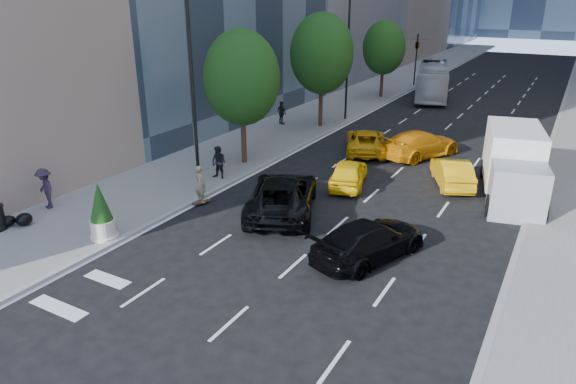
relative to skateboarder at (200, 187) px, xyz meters
The scene contains 22 objects.
ground 6.42m from the skateboarder, 28.18° to the right, with size 160.00×160.00×0.00m, color black.
sidewalk_left 27.23m from the skateboarder, 97.18° to the left, with size 6.00×120.00×0.15m, color slate.
lamp_near 5.06m from the skateboarder, 125.84° to the left, with size 2.13×0.22×10.00m.
lamp_far 19.64m from the skateboarder, 92.18° to the left, with size 2.13×0.22×10.00m.
tree_near 7.42m from the skateboarder, 104.93° to the left, with size 4.20×4.20×7.46m.
tree_mid 16.67m from the skateboarder, 95.71° to the left, with size 4.50×4.50×7.99m.
tree_far 29.28m from the skateboarder, 93.16° to the left, with size 3.90×3.90×6.92m.
traffic_signal 37.16m from the skateboarder, 91.24° to the left, with size 2.48×0.53×5.20m.
skateboarder is the anchor object (origin of this frame).
black_sedan_lincoln 3.94m from the skateboarder, 15.74° to the left, with size 2.83×6.13×1.70m, color black.
black_sedan_mercedes 8.82m from the skateboarder, ahead, with size 2.05×5.04×1.46m, color black.
taxi_a 7.64m from the skateboarder, 48.83° to the left, with size 1.65×4.11×1.40m, color yellow.
taxi_b 12.81m from the skateboarder, 41.17° to the left, with size 1.50×4.31×1.42m, color #D99B0B.
taxi_c 12.34m from the skateboarder, 73.04° to the left, with size 2.35×5.10×1.42m, color #E39E0B.
taxi_d 14.23m from the skateboarder, 61.45° to the left, with size 2.24×5.51×1.60m, color orange.
city_bus 32.05m from the skateboarder, 85.70° to the left, with size 2.66×11.36×3.16m, color #BABCC1.
box_truck 15.00m from the skateboarder, 33.62° to the left, with size 3.79×7.09×3.22m.
pedestrian_a 3.28m from the skateboarder, 111.50° to the left, with size 0.84×0.66×1.74m, color black.
pedestrian_b 15.61m from the skateboarder, 106.04° to the left, with size 1.00×0.42×1.71m, color black.
pedestrian_c 6.91m from the skateboarder, 144.19° to the right, with size 1.22×0.70×1.88m, color #2A2030.
planter_shrub 5.05m from the skateboarder, 101.45° to the right, with size 0.97×0.97×2.34m.
garbage_bags 7.79m from the skateboarder, 130.46° to the right, with size 1.08×1.04×0.53m.
Camera 1 is at (8.93, -14.45, 9.34)m, focal length 32.00 mm.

